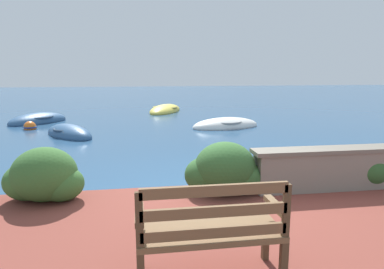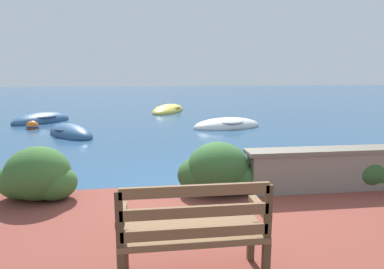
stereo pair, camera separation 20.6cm
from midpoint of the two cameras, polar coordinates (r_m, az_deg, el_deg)
ground_plane at (r=5.66m, az=4.80°, el=-10.31°), size 80.00×80.00×0.00m
park_bench at (r=2.99m, az=2.23°, el=-15.49°), size 1.26×0.48×0.93m
stone_wall at (r=5.62m, az=21.89°, el=-5.37°), size 2.39×0.39×0.64m
hedge_clump_far_left at (r=5.27m, az=-23.37°, el=-6.47°), size 1.12×0.80×0.76m
hedge_clump_left at (r=5.10m, az=5.29°, el=-6.12°), size 1.14×0.82×0.77m
hedge_clump_centre at (r=6.06m, az=27.63°, el=-5.71°), size 0.75×0.54×0.51m
rowboat_nearest at (r=11.43m, az=-19.09°, el=0.13°), size 2.10×2.36×0.64m
rowboat_mid at (r=12.42m, az=6.32°, el=1.45°), size 2.75×1.76×0.62m
rowboat_far at (r=14.85m, az=-23.46°, el=2.15°), size 2.49×2.58×0.67m
rowboat_outer at (r=17.17m, az=-3.67°, el=4.02°), size 2.28×3.24×0.62m
mooring_buoy at (r=13.28m, az=-24.62°, el=1.21°), size 0.46×0.46×0.42m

